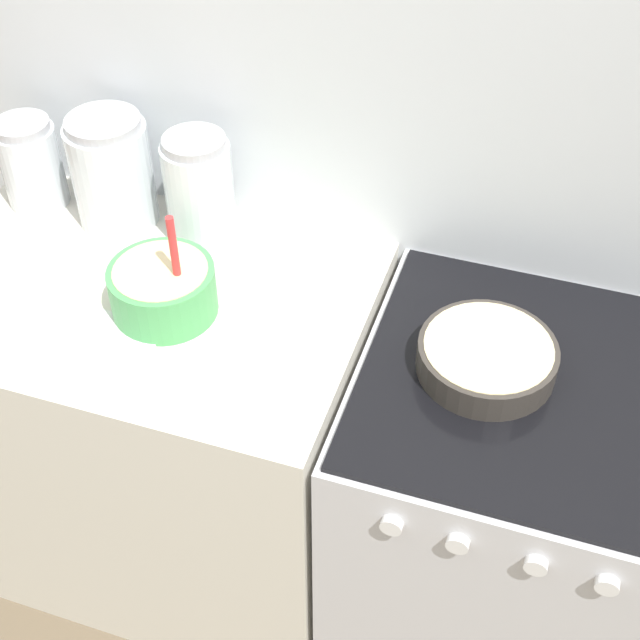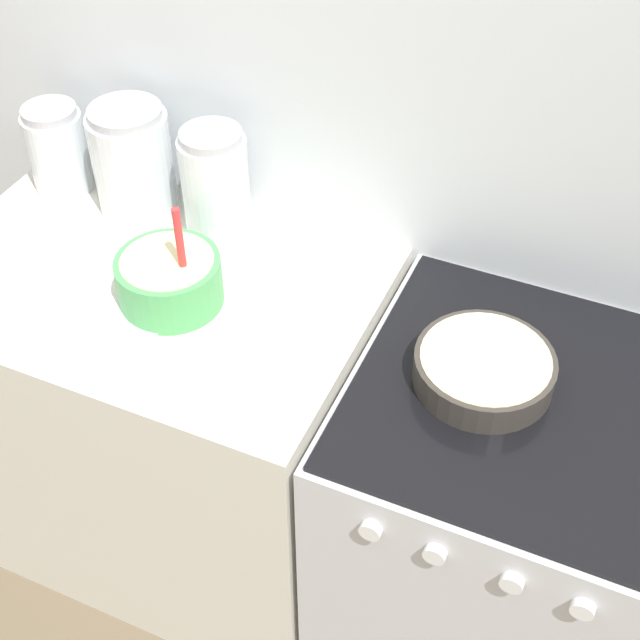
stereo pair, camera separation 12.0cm
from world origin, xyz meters
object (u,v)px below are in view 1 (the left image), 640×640
(baking_pan, at_px, (487,357))
(storage_jar_left, at_px, (33,169))
(mixing_bowl, at_px, (163,287))
(storage_jar_right, at_px, (200,196))
(stove, at_px, (500,521))
(storage_jar_middle, at_px, (113,178))

(baking_pan, distance_m, storage_jar_left, 1.12)
(mixing_bowl, bearing_deg, storage_jar_right, 95.86)
(mixing_bowl, bearing_deg, baking_pan, 3.45)
(stove, height_order, storage_jar_middle, storage_jar_middle)
(mixing_bowl, height_order, baking_pan, mixing_bowl)
(storage_jar_middle, relative_size, storage_jar_right, 1.02)
(mixing_bowl, distance_m, baking_pan, 0.65)
(stove, xyz_separation_m, baking_pan, (-0.09, 0.01, 0.49))
(storage_jar_middle, bearing_deg, baking_pan, -13.44)
(baking_pan, bearing_deg, stove, -3.74)
(storage_jar_right, bearing_deg, storage_jar_middle, 180.00)
(storage_jar_middle, xyz_separation_m, storage_jar_right, (0.21, 0.00, -0.00))
(baking_pan, bearing_deg, storage_jar_right, 162.62)
(mixing_bowl, relative_size, storage_jar_left, 1.15)
(mixing_bowl, bearing_deg, storage_jar_middle, 133.14)
(baking_pan, height_order, storage_jar_right, storage_jar_right)
(storage_jar_right, bearing_deg, baking_pan, -17.38)
(mixing_bowl, distance_m, storage_jar_left, 0.51)
(mixing_bowl, relative_size, baking_pan, 0.92)
(storage_jar_left, distance_m, storage_jar_middle, 0.21)
(mixing_bowl, bearing_deg, storage_jar_left, 150.56)
(mixing_bowl, xyz_separation_m, storage_jar_left, (-0.44, 0.25, 0.03))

